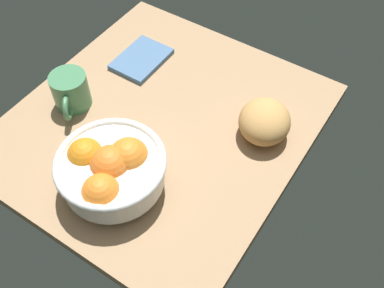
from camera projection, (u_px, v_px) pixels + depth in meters
The scene contains 5 objects.
ground_plane at pixel (161, 126), 109.33cm from camera, with size 72.32×66.50×3.00cm, color #A5805C.
fruit_bowl at pixel (111, 169), 92.48cm from camera, with size 23.13×23.13×11.31cm.
bread_loaf at pixel (265, 121), 102.65cm from camera, with size 13.04×11.91×8.43cm, color tan.
napkin_folded at pixel (141, 59), 120.81cm from camera, with size 15.13×11.02×1.30cm, color #4D709A.
mug at pixel (70, 91), 108.16cm from camera, with size 11.89×10.01×8.87cm.
Camera 1 is at (-54.69, -44.86, 82.33)cm, focal length 42.13 mm.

